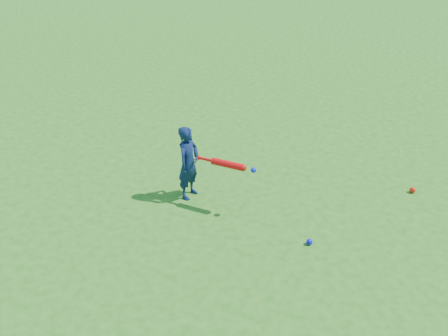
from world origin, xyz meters
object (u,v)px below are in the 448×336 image
object	(u,v)px
ground_ball_blue	(309,242)
bat_swing	(230,165)
child	(189,163)
ground_ball_red	(413,190)

from	to	relation	value
ground_ball_blue	bat_swing	xyz separation A→B (m)	(-1.14, 0.23, 0.60)
ground_ball_blue	bat_swing	size ratio (longest dim) A/B	0.09
child	bat_swing	xyz separation A→B (m)	(0.60, -0.02, 0.14)
child	ground_ball_blue	world-z (taller)	child
ground_ball_red	bat_swing	xyz separation A→B (m)	(-2.01, -1.46, 0.60)
child	bat_swing	distance (m)	0.62
child	bat_swing	size ratio (longest dim) A/B	1.29
ground_ball_red	ground_ball_blue	world-z (taller)	ground_ball_red
child	ground_ball_red	size ratio (longest dim) A/B	12.52
ground_ball_red	ground_ball_blue	distance (m)	1.90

